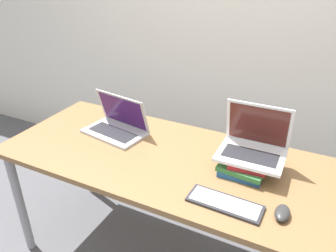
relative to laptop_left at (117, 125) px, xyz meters
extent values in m
cube|color=silver|center=(0.39, 0.90, 0.55)|extent=(8.00, 0.05, 2.70)
cube|color=brown|center=(0.39, -0.11, -0.06)|extent=(1.79, 0.75, 0.03)
cylinder|color=gray|center=(-0.45, -0.42, -0.44)|extent=(0.05, 0.05, 0.72)
cylinder|color=gray|center=(-0.45, 0.21, -0.44)|extent=(0.05, 0.05, 0.72)
cylinder|color=gray|center=(1.22, 0.21, -0.44)|extent=(0.05, 0.05, 0.72)
cube|color=#B2B2B7|center=(0.00, -0.03, -0.04)|extent=(0.39, 0.27, 0.02)
cube|color=#232328|center=(-0.01, -0.04, -0.03)|extent=(0.31, 0.16, 0.00)
cube|color=#B2B2B7|center=(0.01, 0.05, 0.07)|extent=(0.36, 0.12, 0.21)
cube|color=#381451|center=(0.01, 0.05, 0.07)|extent=(0.33, 0.10, 0.18)
cube|color=#235693|center=(0.77, -0.03, -0.03)|extent=(0.21, 0.25, 0.03)
cube|color=#33753D|center=(0.78, -0.03, -0.01)|extent=(0.23, 0.28, 0.02)
cube|color=maroon|center=(0.79, -0.03, 0.02)|extent=(0.19, 0.24, 0.03)
cube|color=silver|center=(0.79, -0.04, 0.04)|extent=(0.31, 0.24, 0.02)
cube|color=#232328|center=(0.79, -0.05, 0.05)|extent=(0.26, 0.12, 0.00)
cube|color=silver|center=(0.79, 0.05, 0.16)|extent=(0.31, 0.06, 0.23)
cube|color=#4C1E19|center=(0.79, 0.05, 0.16)|extent=(0.28, 0.04, 0.20)
cube|color=#28282D|center=(0.76, -0.33, -0.04)|extent=(0.32, 0.13, 0.01)
cube|color=silver|center=(0.76, -0.33, -0.03)|extent=(0.29, 0.10, 0.00)
ellipsoid|color=#2D2D2D|center=(0.99, -0.30, -0.03)|extent=(0.06, 0.10, 0.04)
camera|label=1|loc=(1.03, -1.39, 0.88)|focal=35.00mm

